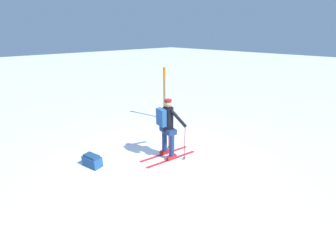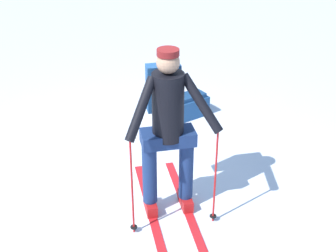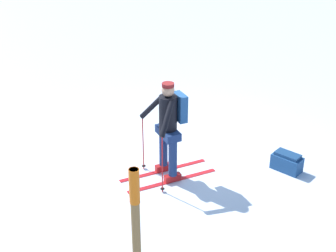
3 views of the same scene
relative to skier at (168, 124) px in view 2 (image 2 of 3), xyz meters
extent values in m
plane|color=white|center=(-0.24, 0.65, -1.01)|extent=(80.00, 80.00, 0.00)
cube|color=red|center=(0.19, -0.05, -1.01)|extent=(0.38, 1.69, 0.01)
cube|color=red|center=(0.19, -0.05, -0.94)|extent=(0.16, 0.31, 0.12)
cylinder|color=navy|center=(0.19, -0.05, -0.51)|extent=(0.15, 0.15, 0.75)
cube|color=red|center=(-0.19, 0.02, -1.01)|extent=(0.38, 1.69, 0.01)
cube|color=red|center=(-0.19, 0.02, -0.94)|extent=(0.16, 0.31, 0.12)
cylinder|color=navy|center=(-0.19, 0.02, -0.51)|extent=(0.15, 0.15, 0.75)
cube|color=navy|center=(0.00, -0.02, -0.14)|extent=(0.57, 0.35, 0.14)
cylinder|color=black|center=(0.00, -0.02, 0.20)|extent=(0.31, 0.31, 0.68)
sphere|color=tan|center=(0.00, -0.02, 0.65)|extent=(0.22, 0.22, 0.22)
cylinder|color=maroon|center=(0.00, -0.02, 0.74)|extent=(0.21, 0.21, 0.06)
cube|color=navy|center=(0.04, 0.20, 0.30)|extent=(0.35, 0.20, 0.48)
cylinder|color=red|center=(0.35, -0.38, -0.48)|extent=(0.02, 0.02, 1.08)
cylinder|color=black|center=(0.35, -0.38, -0.95)|extent=(0.07, 0.07, 0.01)
cylinder|color=black|center=(0.25, -0.22, 0.28)|extent=(0.33, 0.46, 0.52)
cylinder|color=red|center=(-0.46, -0.24, -0.48)|extent=(0.02, 0.02, 1.08)
cylinder|color=black|center=(-0.46, -0.24, -0.95)|extent=(0.07, 0.07, 0.01)
cylinder|color=black|center=(-0.31, -0.12, 0.28)|extent=(0.43, 0.37, 0.52)
cube|color=navy|center=(1.09, 1.87, -0.87)|extent=(0.59, 0.40, 0.29)
cube|color=navy|center=(1.09, 1.87, -0.70)|extent=(0.49, 0.33, 0.06)
camera|label=1|loc=(-4.27, 4.08, 2.45)|focal=24.00mm
camera|label=2|loc=(-1.49, -3.72, 2.17)|focal=50.00mm
camera|label=3|loc=(5.79, -4.15, 3.57)|focal=50.00mm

